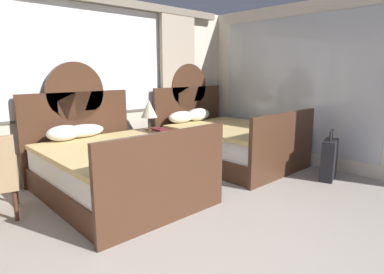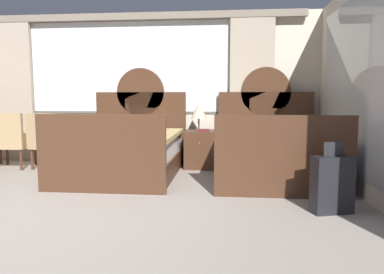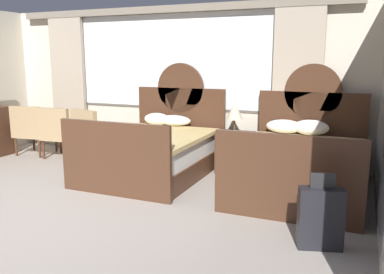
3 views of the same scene
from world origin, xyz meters
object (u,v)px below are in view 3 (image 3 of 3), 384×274
object	(u,v)px
nightstand_between_beds	(235,152)
bed_near_mirror	(300,165)
table_lamp_on_nightstand	(235,111)
armchair_by_window_centre	(60,131)
bed_near_window	(154,151)
armchair_by_window_left	(93,134)
book_on_nightstand	(237,133)
suitcase_on_floor	(321,218)
armchair_by_window_right	(32,129)

from	to	relation	value
nightstand_between_beds	bed_near_mirror	bearing A→B (deg)	-30.57
table_lamp_on_nightstand	armchair_by_window_centre	bearing A→B (deg)	-172.38
bed_near_window	table_lamp_on_nightstand	size ratio (longest dim) A/B	4.40
bed_near_window	armchair_by_window_left	distance (m)	1.39
bed_near_window	bed_near_mirror	xyz separation A→B (m)	(2.23, 0.00, 0.00)
book_on_nightstand	suitcase_on_floor	size ratio (longest dim) A/B	0.35
bed_near_window	book_on_nightstand	bearing A→B (deg)	25.10
bed_near_window	bed_near_mirror	size ratio (longest dim) A/B	1.00
nightstand_between_beds	armchair_by_window_centre	bearing A→B (deg)	-173.29
bed_near_window	armchair_by_window_right	world-z (taller)	bed_near_window
bed_near_window	armchair_by_window_centre	world-z (taller)	bed_near_window
armchair_by_window_centre	armchair_by_window_right	xyz separation A→B (m)	(-0.65, 0.00, 0.00)
armchair_by_window_right	armchair_by_window_left	bearing A→B (deg)	0.09
armchair_by_window_left	suitcase_on_floor	distance (m)	4.43
nightstand_between_beds	armchair_by_window_left	bearing A→B (deg)	-171.42
table_lamp_on_nightstand	armchair_by_window_left	bearing A→B (deg)	-170.24
armchair_by_window_right	bed_near_window	bearing A→B (deg)	-5.87
table_lamp_on_nightstand	book_on_nightstand	world-z (taller)	table_lamp_on_nightstand
armchair_by_window_right	suitcase_on_floor	bearing A→B (deg)	-19.43
armchair_by_window_left	bed_near_window	bearing A→B (deg)	-11.78
bed_near_window	book_on_nightstand	distance (m)	1.33
book_on_nightstand	armchair_by_window_right	distance (m)	3.91
suitcase_on_floor	bed_near_mirror	bearing A→B (deg)	104.70
nightstand_between_beds	armchair_by_window_left	world-z (taller)	armchair_by_window_left
bed_near_mirror	armchair_by_window_right	distance (m)	4.96
armchair_by_window_left	table_lamp_on_nightstand	bearing A→B (deg)	9.76
armchair_by_window_left	armchair_by_window_centre	distance (m)	0.72
bed_near_window	table_lamp_on_nightstand	world-z (taller)	bed_near_window
bed_near_window	suitcase_on_floor	distance (m)	3.10
bed_near_window	armchair_by_window_left	size ratio (longest dim) A/B	2.30
nightstand_between_beds	bed_near_window	bearing A→B (deg)	-149.64
nightstand_between_beds	suitcase_on_floor	size ratio (longest dim) A/B	0.85
book_on_nightstand	armchair_by_window_centre	bearing A→B (deg)	-175.22
nightstand_between_beds	armchair_by_window_centre	distance (m)	3.21
bed_near_window	suitcase_on_floor	bearing A→B (deg)	-31.37
suitcase_on_floor	book_on_nightstand	bearing A→B (deg)	124.24
nightstand_between_beds	armchair_by_window_left	distance (m)	2.51
armchair_by_window_left	armchair_by_window_right	bearing A→B (deg)	-179.91
bed_near_mirror	armchair_by_window_left	size ratio (longest dim) A/B	2.30
armchair_by_window_left	armchair_by_window_right	size ratio (longest dim) A/B	1.00
book_on_nightstand	armchair_by_window_right	world-z (taller)	armchair_by_window_right
nightstand_between_beds	suitcase_on_floor	bearing A→B (deg)	-55.99
table_lamp_on_nightstand	armchair_by_window_right	distance (m)	3.86
armchair_by_window_centre	armchair_by_window_right	distance (m)	0.65
table_lamp_on_nightstand	nightstand_between_beds	bearing A→B (deg)	-53.74
armchair_by_window_left	nightstand_between_beds	bearing A→B (deg)	8.58
armchair_by_window_left	armchair_by_window_right	xyz separation A→B (m)	(-1.37, -0.00, 0.00)
bed_near_mirror	table_lamp_on_nightstand	xyz separation A→B (m)	(-1.14, 0.70, 0.60)
bed_near_mirror	armchair_by_window_right	size ratio (longest dim) A/B	2.30
nightstand_between_beds	table_lamp_on_nightstand	distance (m)	0.66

